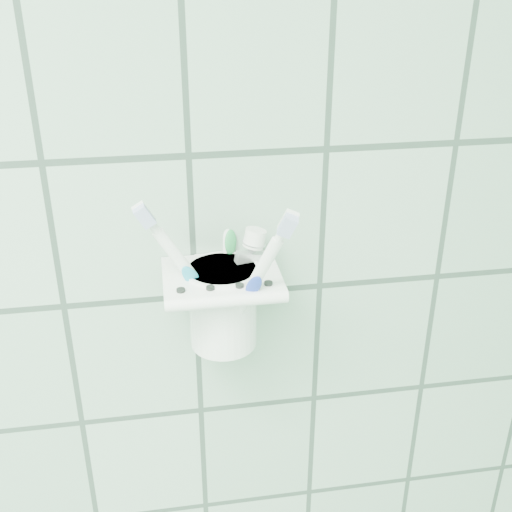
{
  "coord_description": "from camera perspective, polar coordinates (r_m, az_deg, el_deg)",
  "views": [
    {
      "loc": [
        0.57,
        0.54,
        1.63
      ],
      "look_at": [
        0.66,
        1.1,
        1.35
      ],
      "focal_mm": 45.0,
      "sensor_mm": 36.0,
      "label": 1
    }
  ],
  "objects": [
    {
      "name": "holder_bracket",
      "position": [
        0.7,
        -3.09,
        -2.09
      ],
      "size": [
        0.13,
        0.1,
        0.04
      ],
      "color": "white",
      "rests_on": "wall_back"
    },
    {
      "name": "cup",
      "position": [
        0.72,
        -2.97,
        -4.21
      ],
      "size": [
        0.08,
        0.08,
        0.1
      ],
      "color": "white",
      "rests_on": "holder_bracket"
    },
    {
      "name": "toothbrush_pink",
      "position": [
        0.69,
        -1.85,
        -0.03
      ],
      "size": [
        0.09,
        0.03,
        0.2
      ],
      "rotation": [
        0.06,
        -0.52,
        0.08
      ],
      "color": "white",
      "rests_on": "cup"
    },
    {
      "name": "toothbrush_blue",
      "position": [
        0.7,
        -2.79,
        0.35
      ],
      "size": [
        0.03,
        0.07,
        0.2
      ],
      "rotation": [
        -0.3,
        0.18,
        0.31
      ],
      "color": "white",
      "rests_on": "cup"
    },
    {
      "name": "toothbrush_orange",
      "position": [
        0.68,
        -3.36,
        -0.61
      ],
      "size": [
        0.07,
        0.07,
        0.2
      ],
      "rotation": [
        0.27,
        0.39,
        -0.15
      ],
      "color": "white",
      "rests_on": "cup"
    },
    {
      "name": "toothpaste_tube",
      "position": [
        0.72,
        -2.02,
        -1.74
      ],
      "size": [
        0.05,
        0.03,
        0.13
      ],
      "rotation": [
        -0.01,
        0.23,
        0.23
      ],
      "color": "silver",
      "rests_on": "cup"
    }
  ]
}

